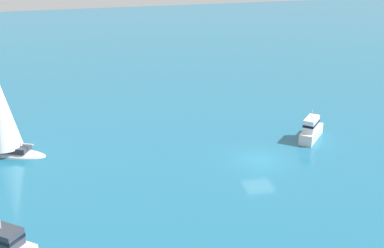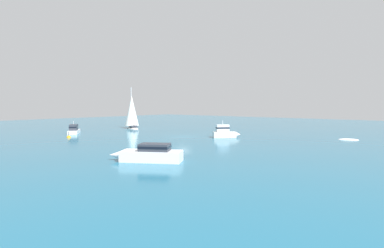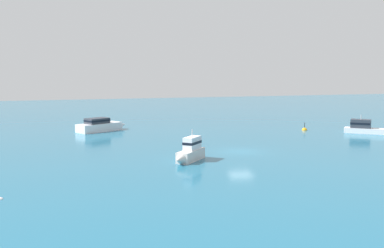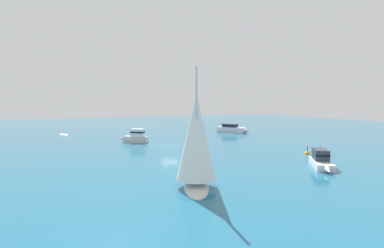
% 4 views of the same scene
% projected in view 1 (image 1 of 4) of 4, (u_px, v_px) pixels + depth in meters
% --- Properties ---
extents(ground_plane, '(160.00, 160.00, 0.00)m').
position_uv_depth(ground_plane, '(260.00, 161.00, 45.33)').
color(ground_plane, '#1E607F').
extents(launch, '(4.36, 3.96, 2.92)m').
position_uv_depth(launch, '(312.00, 129.00, 49.45)').
color(launch, silver).
rests_on(launch, ground).
extents(sailboat, '(4.81, 7.18, 9.83)m').
position_uv_depth(sailboat, '(1.00, 116.00, 45.43)').
color(sailboat, silver).
rests_on(sailboat, ground).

